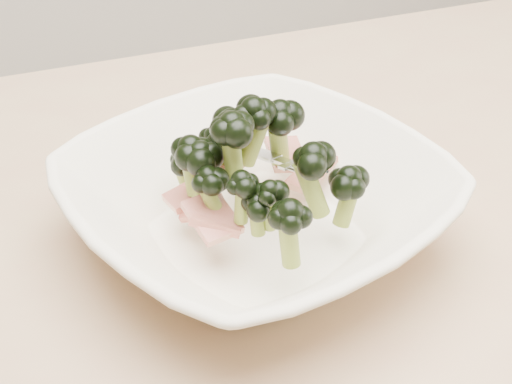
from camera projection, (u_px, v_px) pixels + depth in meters
dining_table at (300, 293)px, 0.72m from camera, size 1.20×0.80×0.75m
broccoli_dish at (255, 199)px, 0.61m from camera, size 0.39×0.39×0.13m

